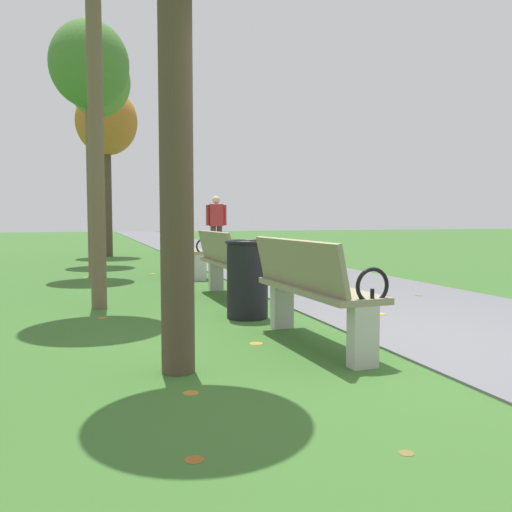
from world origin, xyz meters
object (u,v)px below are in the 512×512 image
(park_bench_1, at_px, (311,288))
(park_bench_2, at_px, (225,262))
(tree_3, at_px, (89,68))
(tree_4, at_px, (98,85))
(tree_5, at_px, (107,123))
(trash_bin, at_px, (247,279))
(park_bench_3, at_px, (188,250))
(pedestrian_walking, at_px, (216,224))

(park_bench_1, bearing_deg, park_bench_2, 90.00)
(park_bench_2, height_order, tree_3, tree_3)
(tree_4, bearing_deg, tree_3, -94.78)
(park_bench_1, height_order, tree_4, tree_4)
(park_bench_1, xyz_separation_m, park_bench_2, (-0.00, 2.86, 0.00))
(park_bench_2, bearing_deg, tree_5, 97.68)
(tree_4, height_order, trash_bin, tree_4)
(park_bench_2, bearing_deg, trash_bin, -95.57)
(tree_3, distance_m, tree_5, 5.30)
(park_bench_3, bearing_deg, tree_5, 101.28)
(park_bench_1, height_order, pedestrian_walking, pedestrian_walking)
(park_bench_3, distance_m, tree_5, 6.73)
(tree_5, distance_m, trash_bin, 10.66)
(tree_3, relative_size, pedestrian_walking, 2.85)
(park_bench_2, xyz_separation_m, park_bench_3, (0.00, 2.78, 0.00))
(tree_5, distance_m, pedestrian_walking, 4.38)
(park_bench_2, relative_size, trash_bin, 1.91)
(park_bench_2, xyz_separation_m, tree_3, (-1.66, 3.31, 3.28))
(tree_3, xyz_separation_m, tree_5, (0.50, 5.28, -0.07))
(trash_bin, bearing_deg, park_bench_2, 84.43)
(park_bench_3, bearing_deg, tree_3, 162.25)
(tree_4, xyz_separation_m, pedestrian_walking, (2.84, 0.36, -3.19))
(park_bench_3, relative_size, trash_bin, 1.92)
(park_bench_2, xyz_separation_m, tree_5, (-1.16, 8.59, 3.20))
(park_bench_2, bearing_deg, park_bench_3, 90.00)
(tree_4, relative_size, trash_bin, 5.93)
(pedestrian_walking, bearing_deg, park_bench_3, -111.48)
(trash_bin, bearing_deg, tree_4, 99.70)
(pedestrian_walking, relative_size, trash_bin, 1.93)
(tree_3, bearing_deg, tree_5, 84.63)
(park_bench_1, distance_m, tree_4, 9.68)
(park_bench_3, distance_m, trash_bin, 4.29)
(park_bench_1, relative_size, park_bench_2, 1.01)
(park_bench_2, bearing_deg, tree_3, 116.55)
(park_bench_3, height_order, pedestrian_walking, pedestrian_walking)
(park_bench_3, height_order, tree_5, tree_5)
(pedestrian_walking, bearing_deg, tree_4, -172.86)
(tree_4, bearing_deg, park_bench_3, -66.01)
(tree_5, relative_size, trash_bin, 5.56)
(tree_5, bearing_deg, tree_3, -95.37)
(tree_5, xyz_separation_m, pedestrian_walking, (2.56, -2.24, -2.76))
(park_bench_1, relative_size, park_bench_3, 1.00)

